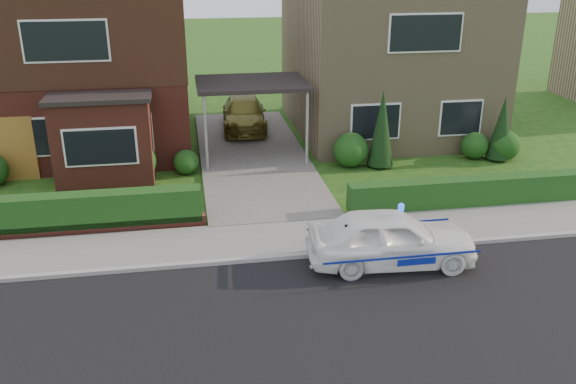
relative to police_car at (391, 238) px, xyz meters
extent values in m
plane|color=#1B4813|center=(-2.28, -2.40, -0.68)|extent=(120.00, 120.00, 0.00)
cube|color=black|center=(-2.28, -2.40, -0.68)|extent=(60.00, 6.00, 0.02)
cube|color=#9E9993|center=(-2.28, 0.65, -0.62)|extent=(60.00, 0.16, 0.12)
cube|color=slate|center=(-2.28, 1.70, -0.63)|extent=(60.00, 2.00, 0.10)
cube|color=#666059|center=(-2.28, 8.60, -0.62)|extent=(3.80, 12.00, 0.12)
cube|color=maroon|center=(-8.08, 11.60, 2.22)|extent=(7.20, 8.00, 5.80)
cube|color=white|center=(-9.66, 7.58, 0.72)|extent=(1.80, 0.08, 1.30)
cube|color=white|center=(-6.50, 7.58, 0.72)|extent=(1.60, 0.08, 1.30)
cube|color=white|center=(-8.08, 7.58, 3.72)|extent=(2.60, 0.08, 1.30)
cube|color=black|center=(-8.08, 11.60, 3.67)|extent=(7.26, 8.06, 2.90)
cube|color=maroon|center=(-7.22, 6.90, 0.67)|extent=(3.00, 1.40, 2.70)
cube|color=black|center=(-7.22, 6.90, 2.09)|extent=(3.20, 1.60, 0.14)
cube|color=#9F8961|center=(3.52, 11.60, 2.22)|extent=(7.20, 8.00, 5.80)
cube|color=white|center=(1.94, 7.58, 0.72)|extent=(1.80, 0.08, 1.30)
cube|color=white|center=(5.10, 7.58, 0.72)|extent=(1.60, 0.08, 1.30)
cube|color=white|center=(3.52, 7.58, 3.72)|extent=(2.60, 0.08, 1.30)
cube|color=black|center=(-2.28, 8.60, 2.02)|extent=(3.80, 3.00, 0.14)
cylinder|color=gray|center=(-3.98, 7.20, 0.67)|extent=(0.10, 0.10, 2.70)
cylinder|color=gray|center=(-0.58, 7.20, 0.67)|extent=(0.10, 0.10, 2.70)
cube|color=#975F21|center=(-10.53, 7.56, 0.37)|extent=(2.20, 0.10, 2.10)
cube|color=maroon|center=(-8.08, 2.90, -0.50)|extent=(7.70, 0.25, 0.36)
cube|color=#1D3C13|center=(-8.08, 3.05, -0.68)|extent=(7.50, 0.55, 0.90)
cube|color=#1D3C13|center=(3.52, 2.95, -0.68)|extent=(7.50, 0.55, 0.80)
sphere|color=#1D3C13|center=(-6.28, 6.90, -0.02)|extent=(1.32, 1.32, 1.32)
sphere|color=#1D3C13|center=(-4.68, 7.20, -0.26)|extent=(0.84, 0.84, 0.84)
sphere|color=#1D3C13|center=(0.92, 7.00, -0.08)|extent=(1.20, 1.20, 1.20)
sphere|color=#1D3C13|center=(5.52, 7.10, -0.20)|extent=(0.96, 0.96, 0.96)
sphere|color=#1D3C13|center=(6.52, 6.80, -0.14)|extent=(1.08, 1.08, 1.08)
cone|color=black|center=(1.92, 6.80, 0.62)|extent=(0.90, 0.90, 2.60)
cone|color=black|center=(6.32, 6.80, 0.42)|extent=(0.90, 0.90, 2.20)
imported|color=white|center=(0.00, 0.00, 0.00)|extent=(1.89, 4.07, 1.35)
sphere|color=#193FF2|center=(0.20, 0.00, 0.75)|extent=(0.17, 0.17, 0.17)
cube|color=navy|center=(0.00, -0.80, -0.05)|extent=(3.64, 0.02, 0.05)
cube|color=navy|center=(0.00, 0.80, -0.05)|extent=(3.64, 0.01, 0.05)
ellipsoid|color=black|center=(-1.11, -0.10, 0.27)|extent=(0.22, 0.17, 0.21)
sphere|color=white|center=(-1.09, -0.16, 0.26)|extent=(0.11, 0.11, 0.11)
sphere|color=black|center=(-1.09, -0.12, 0.41)|extent=(0.13, 0.13, 0.13)
cone|color=black|center=(-1.13, -0.11, 0.48)|extent=(0.04, 0.04, 0.05)
cone|color=black|center=(-1.04, -0.11, 0.48)|extent=(0.04, 0.04, 0.05)
imported|color=olive|center=(-2.23, 12.10, 0.06)|extent=(1.99, 4.34, 1.23)
imported|color=gray|center=(-7.75, 3.60, -0.27)|extent=(0.51, 0.44, 0.82)
imported|color=gray|center=(-6.20, 3.67, -0.31)|extent=(0.49, 0.44, 0.73)
imported|color=gray|center=(-5.34, 3.60, -0.32)|extent=(0.41, 0.41, 0.72)
camera|label=1|loc=(-4.57, -12.30, 6.31)|focal=38.00mm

